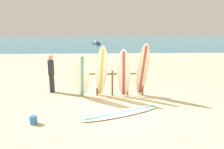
# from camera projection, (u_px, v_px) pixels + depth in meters

# --- Properties ---
(ground_plane) EXTENTS (120.00, 120.00, 0.00)m
(ground_plane) POSITION_uv_depth(u_px,v_px,m) (122.00, 109.00, 7.17)
(ground_plane) COLOR #D3BC8C
(ocean_water) EXTENTS (120.00, 80.00, 0.01)m
(ocean_water) POSITION_uv_depth(u_px,v_px,m) (104.00, 40.00, 63.79)
(ocean_water) COLOR teal
(ocean_water) RESTS_ON ground
(surfboard_rack) EXTENTS (2.70, 0.09, 1.10)m
(surfboard_rack) POSITION_uv_depth(u_px,v_px,m) (112.00, 80.00, 8.51)
(surfboard_rack) COLOR brown
(surfboard_rack) RESTS_ON ground
(surfboard_leaning_far_left) EXTENTS (0.72, 0.95, 1.87)m
(surfboard_leaning_far_left) POSITION_uv_depth(u_px,v_px,m) (82.00, 77.00, 7.98)
(surfboard_leaning_far_left) COLOR white
(surfboard_leaning_far_left) RESTS_ON ground
(surfboard_leaning_left) EXTENTS (0.64, 0.96, 2.18)m
(surfboard_leaning_left) POSITION_uv_depth(u_px,v_px,m) (101.00, 72.00, 8.12)
(surfboard_leaning_left) COLOR white
(surfboard_leaning_left) RESTS_ON ground
(surfboard_leaning_center_left) EXTENTS (0.62, 0.63, 2.03)m
(surfboard_leaning_center_left) POSITION_uv_depth(u_px,v_px,m) (124.00, 74.00, 8.15)
(surfboard_leaning_center_left) COLOR white
(surfboard_leaning_center_left) RESTS_ON ground
(surfboard_leaning_center) EXTENTS (0.59, 0.86, 2.27)m
(surfboard_leaning_center) POSITION_uv_depth(u_px,v_px,m) (142.00, 70.00, 8.21)
(surfboard_leaning_center) COLOR beige
(surfboard_leaning_center) RESTS_ON ground
(surfboard_lying_on_sand) EXTENTS (2.85, 1.65, 0.08)m
(surfboard_lying_on_sand) POSITION_uv_depth(u_px,v_px,m) (122.00, 113.00, 6.72)
(surfboard_lying_on_sand) COLOR white
(surfboard_lying_on_sand) RESTS_ON ground
(beachgoer_standing) EXTENTS (0.23, 0.30, 1.69)m
(beachgoer_standing) POSITION_uv_depth(u_px,v_px,m) (51.00, 72.00, 8.92)
(beachgoer_standing) COLOR #26262D
(beachgoer_standing) RESTS_ON ground
(small_boat_offshore) EXTENTS (1.79, 2.87, 0.71)m
(small_boat_offshore) POSITION_uv_depth(u_px,v_px,m) (96.00, 43.00, 42.14)
(small_boat_offshore) COLOR #333842
(small_boat_offshore) RESTS_ON ocean_water
(sand_bucket) EXTENTS (0.23, 0.23, 0.25)m
(sand_bucket) POSITION_uv_depth(u_px,v_px,m) (33.00, 120.00, 5.98)
(sand_bucket) COLOR #3372B2
(sand_bucket) RESTS_ON ground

